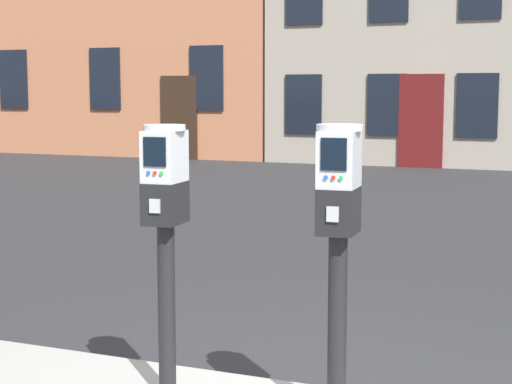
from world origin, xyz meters
TOP-DOWN VIEW (x-y plane):
  - parking_meter_near_kerb at (-0.76, -0.26)m, footprint 0.23×0.26m
  - parking_meter_twin_adjacent at (0.16, -0.26)m, footprint 0.23×0.26m

SIDE VIEW (x-z plane):
  - parking_meter_near_kerb at x=-0.76m, z-range 0.41..1.83m
  - parking_meter_twin_adjacent at x=0.16m, z-range 0.41..1.85m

